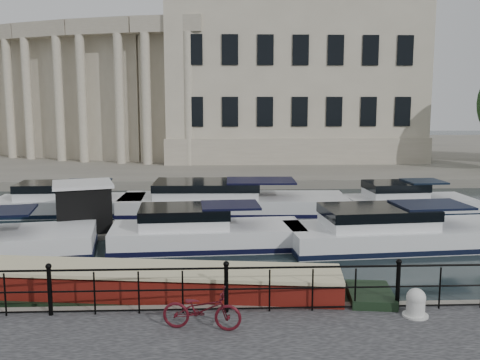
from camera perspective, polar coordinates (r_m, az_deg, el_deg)
The scene contains 9 objects.
ground_plane at distance 15.02m, azimuth -1.61°, elevation -12.56°, with size 160.00×160.00×0.00m, color black.
far_bank at distance 53.26m, azimuth -2.26°, elevation 2.99°, with size 120.00×42.00×0.55m, color #6B665B.
railing at distance 12.49m, azimuth -1.48°, elevation -11.13°, with size 24.14×0.14×1.22m.
civic_building at distance 48.75m, azimuth -3.48°, elevation 10.43°, with size 53.55×31.84×16.85m.
bicycle at distance 11.72m, azimuth -4.09°, elevation -13.58°, with size 0.59×1.70×0.89m, color #4A0D15.
mooring_bollard at distance 13.01m, azimuth 18.24°, elevation -12.37°, with size 0.58×0.58×0.65m.
narrowboat at distance 14.28m, azimuth -11.24°, elevation -12.30°, with size 13.24×3.42×1.49m.
harbour_hut at distance 22.63m, azimuth -16.34°, elevation -3.17°, with size 3.74×3.38×2.19m.
cabin_cruisers at distance 22.66m, azimuth -3.25°, elevation -4.33°, with size 25.73×10.89×1.99m.
Camera 1 is at (-0.19, -14.01, 5.40)m, focal length 40.00 mm.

